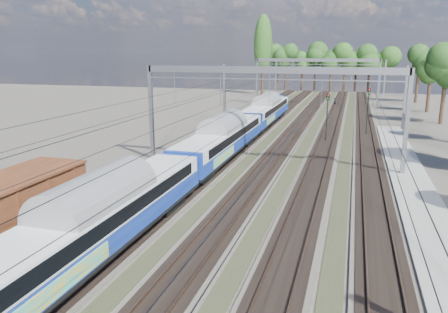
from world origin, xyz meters
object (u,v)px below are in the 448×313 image
(worker, at_px, (335,102))
(signal_far, at_px, (368,106))
(emu_train, at_px, (222,135))
(signal_near, at_px, (327,112))

(worker, distance_m, signal_far, 30.96)
(worker, bearing_deg, signal_far, -160.68)
(emu_train, distance_m, worker, 49.37)
(worker, height_order, signal_near, signal_near)
(signal_near, relative_size, signal_far, 0.95)
(emu_train, height_order, signal_far, signal_far)
(signal_near, bearing_deg, signal_far, 61.95)
(emu_train, relative_size, signal_near, 11.62)
(emu_train, bearing_deg, worker, 80.30)
(emu_train, height_order, worker, emu_train)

